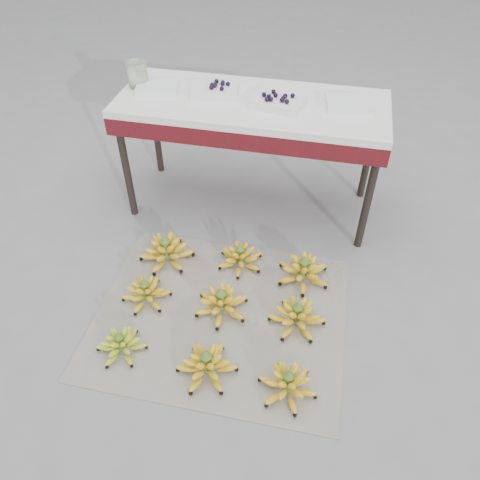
% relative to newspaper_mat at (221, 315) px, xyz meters
% --- Properties ---
extents(ground, '(60.00, 60.00, 0.00)m').
position_rel_newspaper_mat_xyz_m(ground, '(0.08, -0.03, -0.00)').
color(ground, slate).
rests_on(ground, ground).
extents(newspaper_mat, '(1.26, 1.06, 0.01)m').
position_rel_newspaper_mat_xyz_m(newspaper_mat, '(0.00, 0.00, 0.00)').
color(newspaper_mat, silver).
rests_on(newspaper_mat, ground).
extents(bunch_front_left, '(0.25, 0.25, 0.14)m').
position_rel_newspaper_mat_xyz_m(bunch_front_left, '(-0.40, -0.31, 0.05)').
color(bunch_front_left, '#8FBC28').
rests_on(bunch_front_left, newspaper_mat).
extents(bunch_front_center, '(0.31, 0.31, 0.17)m').
position_rel_newspaper_mat_xyz_m(bunch_front_center, '(0.02, -0.33, 0.06)').
color(bunch_front_center, yellow).
rests_on(bunch_front_center, newspaper_mat).
extents(bunch_front_right, '(0.29, 0.29, 0.16)m').
position_rel_newspaper_mat_xyz_m(bunch_front_right, '(0.39, -0.35, 0.06)').
color(bunch_front_right, yellow).
rests_on(bunch_front_right, newspaper_mat).
extents(bunch_mid_left, '(0.27, 0.27, 0.15)m').
position_rel_newspaper_mat_xyz_m(bunch_mid_left, '(-0.40, 0.02, 0.06)').
color(bunch_mid_left, yellow).
rests_on(bunch_mid_left, newspaper_mat).
extents(bunch_mid_center, '(0.32, 0.32, 0.17)m').
position_rel_newspaper_mat_xyz_m(bunch_mid_center, '(-0.00, 0.03, 0.06)').
color(bunch_mid_center, yellow).
rests_on(bunch_mid_center, newspaper_mat).
extents(bunch_mid_right, '(0.34, 0.34, 0.17)m').
position_rel_newspaper_mat_xyz_m(bunch_mid_right, '(0.38, 0.03, 0.06)').
color(bunch_mid_right, yellow).
rests_on(bunch_mid_right, newspaper_mat).
extents(bunch_back_left, '(0.35, 0.35, 0.18)m').
position_rel_newspaper_mat_xyz_m(bunch_back_left, '(-0.40, 0.32, 0.07)').
color(bunch_back_left, yellow).
rests_on(bunch_back_left, newspaper_mat).
extents(bunch_back_center, '(0.34, 0.34, 0.15)m').
position_rel_newspaper_mat_xyz_m(bunch_back_center, '(0.02, 0.37, 0.06)').
color(bunch_back_center, yellow).
rests_on(bunch_back_center, newspaper_mat).
extents(bunch_back_right, '(0.32, 0.32, 0.17)m').
position_rel_newspaper_mat_xyz_m(bunch_back_right, '(0.38, 0.34, 0.06)').
color(bunch_back_right, yellow).
rests_on(bunch_back_right, newspaper_mat).
extents(vendor_table, '(1.51, 0.60, 0.72)m').
position_rel_newspaper_mat_xyz_m(vendor_table, '(-0.04, 0.94, 0.64)').
color(vendor_table, black).
rests_on(vendor_table, ground).
extents(tray_far_left, '(0.26, 0.21, 0.04)m').
position_rel_newspaper_mat_xyz_m(tray_far_left, '(-0.59, 0.94, 0.74)').
color(tray_far_left, silver).
rests_on(tray_far_left, vendor_table).
extents(tray_left, '(0.29, 0.23, 0.07)m').
position_rel_newspaper_mat_xyz_m(tray_left, '(-0.26, 0.97, 0.74)').
color(tray_left, silver).
rests_on(tray_left, vendor_table).
extents(tray_right, '(0.30, 0.24, 0.07)m').
position_rel_newspaper_mat_xyz_m(tray_right, '(0.11, 0.90, 0.74)').
color(tray_right, silver).
rests_on(tray_right, vendor_table).
extents(tray_far_right, '(0.27, 0.21, 0.04)m').
position_rel_newspaper_mat_xyz_m(tray_far_right, '(0.49, 0.98, 0.74)').
color(tray_far_right, silver).
rests_on(tray_far_right, vendor_table).
extents(glass_jar, '(0.13, 0.13, 0.14)m').
position_rel_newspaper_mat_xyz_m(glass_jar, '(-0.71, 0.97, 0.79)').
color(glass_jar, '#D1EDBC').
rests_on(glass_jar, vendor_table).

